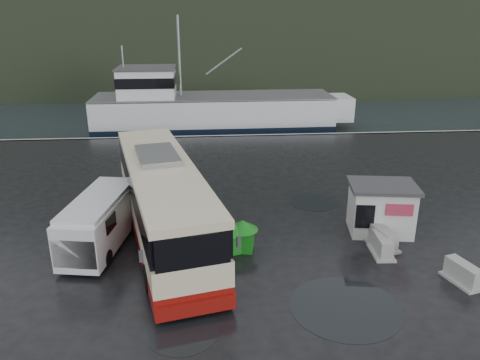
{
  "coord_description": "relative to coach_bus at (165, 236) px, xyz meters",
  "views": [
    {
      "loc": [
        0.01,
        -18.26,
        9.99
      ],
      "look_at": [
        1.81,
        4.4,
        1.7
      ],
      "focal_mm": 35.0,
      "sensor_mm": 36.0,
      "label": 1
    }
  ],
  "objects": [
    {
      "name": "coach_bus",
      "position": [
        0.0,
        0.0,
        0.0
      ],
      "size": [
        6.26,
        13.81,
        3.8
      ],
      "primitive_type": null,
      "rotation": [
        0.0,
        0.0,
        0.23
      ],
      "color": "beige",
      "rests_on": "ground"
    },
    {
      "name": "ticket_kiosk",
      "position": [
        10.17,
        -0.33,
        0.0
      ],
      "size": [
        3.38,
        2.76,
        2.4
      ],
      "primitive_type": null,
      "rotation": [
        0.0,
        0.0,
        -0.15
      ],
      "color": "silver",
      "rests_on": "ground"
    },
    {
      "name": "harbor_water",
      "position": [
        1.93,
        108.3,
        0.0
      ],
      "size": [
        300.0,
        180.0,
        0.02
      ],
      "primitive_type": "cube",
      "color": "black",
      "rests_on": "ground"
    },
    {
      "name": "dome_tent",
      "position": [
        1.06,
        -4.19,
        0.0
      ],
      "size": [
        2.74,
        3.36,
        1.16
      ],
      "primitive_type": null,
      "rotation": [
        0.0,
        0.0,
        0.23
      ],
      "color": "#2B311D",
      "rests_on": "ground"
    },
    {
      "name": "quay_edge",
      "position": [
        1.93,
        18.3,
        0.0
      ],
      "size": [
        160.0,
        0.6,
        1.5
      ],
      "primitive_type": "cube",
      "color": "#999993",
      "rests_on": "ground"
    },
    {
      "name": "fishing_trawler",
      "position": [
        2.98,
        26.23,
        0.0
      ],
      "size": [
        27.69,
        6.34,
        11.05
      ],
      "primitive_type": null,
      "rotation": [
        0.0,
        0.0,
        0.01
      ],
      "color": "silver",
      "rests_on": "ground"
    },
    {
      "name": "headland",
      "position": [
        11.93,
        248.3,
        0.0
      ],
      "size": [
        780.0,
        540.0,
        570.0
      ],
      "primitive_type": "ellipsoid",
      "color": "black",
      "rests_on": "ground"
    },
    {
      "name": "waste_bin_right",
      "position": [
        3.06,
        -1.69,
        0.0
      ],
      "size": [
        1.23,
        1.23,
        1.33
      ],
      "primitive_type": null,
      "rotation": [
        0.0,
        0.0,
        0.35
      ],
      "color": "#147618",
      "rests_on": "ground"
    },
    {
      "name": "white_van",
      "position": [
        -2.74,
        -0.76,
        0.0
      ],
      "size": [
        2.91,
        5.96,
        2.38
      ],
      "primitive_type": null,
      "rotation": [
        0.0,
        0.0,
        -0.17
      ],
      "color": "silver",
      "rests_on": "ground"
    },
    {
      "name": "waste_bin_left",
      "position": [
        3.5,
        -1.58,
        0.0
      ],
      "size": [
        1.18,
        1.18,
        1.39
      ],
      "primitive_type": null,
      "rotation": [
        0.0,
        0.0,
        -0.2
      ],
      "color": "#147618",
      "rests_on": "ground"
    },
    {
      "name": "jersey_barrier_b",
      "position": [
        9.74,
        -1.81,
        0.0
      ],
      "size": [
        1.29,
        1.94,
        0.89
      ],
      "primitive_type": null,
      "rotation": [
        0.0,
        0.0,
        0.24
      ],
      "color": "#999993",
      "rests_on": "ground"
    },
    {
      "name": "jersey_barrier_c",
      "position": [
        11.8,
        -4.93,
        0.0
      ],
      "size": [
        1.22,
        1.79,
        0.82
      ],
      "primitive_type": null,
      "rotation": [
        0.0,
        0.0,
        0.27
      ],
      "color": "#999993",
      "rests_on": "ground"
    },
    {
      "name": "puddles",
      "position": [
        4.15,
        -5.36,
        0.01
      ],
      "size": [
        12.3,
        16.22,
        0.01
      ],
      "color": "black",
      "rests_on": "ground"
    },
    {
      "name": "jersey_barrier_a",
      "position": [
        9.5,
        -2.47,
        0.0
      ],
      "size": [
        0.95,
        1.73,
        0.84
      ],
      "primitive_type": null,
      "rotation": [
        0.0,
        0.0,
        -0.07
      ],
      "color": "#999993",
      "rests_on": "ground"
    },
    {
      "name": "ground",
      "position": [
        1.93,
        -1.7,
        0.0
      ],
      "size": [
        160.0,
        160.0,
        0.0
      ],
      "primitive_type": "plane",
      "color": "black",
      "rests_on": "ground"
    }
  ]
}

